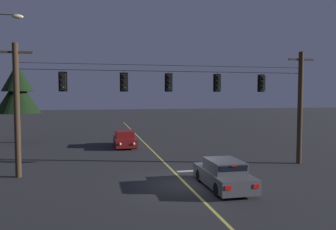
{
  "coord_description": "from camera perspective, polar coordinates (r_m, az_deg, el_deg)",
  "views": [
    {
      "loc": [
        -4.44,
        -16.03,
        4.54
      ],
      "look_at": [
        0.0,
        4.39,
        3.28
      ],
      "focal_mm": 35.36,
      "sensor_mm": 36.0,
      "label": 1
    }
  ],
  "objects": [
    {
      "name": "ground_plane",
      "position": [
        17.24,
        3.17,
        -11.82
      ],
      "size": [
        180.0,
        180.0,
        0.0
      ],
      "primitive_type": "plane",
      "color": "#28282B"
    },
    {
      "name": "lane_centre_stripe",
      "position": [
        26.2,
        -2.34,
        -6.52
      ],
      "size": [
        0.14,
        60.0,
        0.01
      ],
      "primitive_type": "cube",
      "color": "#D1C64C",
      "rests_on": "ground"
    },
    {
      "name": "stop_bar_paint",
      "position": [
        20.37,
        6.27,
        -9.44
      ],
      "size": [
        3.4,
        0.36,
        0.01
      ],
      "primitive_type": "cube",
      "color": "silver",
      "rests_on": "ground"
    },
    {
      "name": "signal_span_assembly",
      "position": [
        19.94,
        0.61,
        1.42
      ],
      "size": [
        19.19,
        0.32,
        7.36
      ],
      "color": "#38281C",
      "rests_on": "ground"
    },
    {
      "name": "traffic_light_leftmost",
      "position": [
        19.5,
        -17.71,
        5.55
      ],
      "size": [
        0.48,
        0.41,
        1.22
      ],
      "color": "black"
    },
    {
      "name": "traffic_light_left_inner",
      "position": [
        19.48,
        -7.57,
        5.68
      ],
      "size": [
        0.48,
        0.41,
        1.22
      ],
      "color": "black"
    },
    {
      "name": "traffic_light_centre",
      "position": [
        19.89,
        0.2,
        5.66
      ],
      "size": [
        0.48,
        0.41,
        1.22
      ],
      "color": "black"
    },
    {
      "name": "traffic_light_right_inner",
      "position": [
        20.77,
        8.59,
        5.53
      ],
      "size": [
        0.48,
        0.41,
        1.22
      ],
      "color": "black"
    },
    {
      "name": "traffic_light_rightmost",
      "position": [
        22.02,
        15.94,
        5.32
      ],
      "size": [
        0.48,
        0.41,
        1.22
      ],
      "color": "black"
    },
    {
      "name": "car_waiting_near_lane",
      "position": [
        16.68,
        9.56,
        -10.09
      ],
      "size": [
        1.8,
        4.33,
        1.39
      ],
      "color": "#4C4C51",
      "rests_on": "ground"
    },
    {
      "name": "car_oncoming_lead",
      "position": [
        29.41,
        -7.47,
        -4.18
      ],
      "size": [
        1.8,
        4.42,
        1.39
      ],
      "color": "maroon",
      "rests_on": "ground"
    },
    {
      "name": "tree_verge_far",
      "position": [
        34.54,
        -24.5,
        3.84
      ],
      "size": [
        4.13,
        4.13,
        7.57
      ],
      "color": "#332316",
      "rests_on": "ground"
    }
  ]
}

